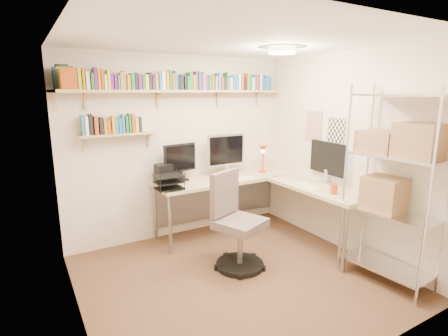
{
  "coord_description": "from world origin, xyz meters",
  "views": [
    {
      "loc": [
        -1.91,
        -2.97,
        2.01
      ],
      "look_at": [
        0.16,
        0.55,
        1.12
      ],
      "focal_mm": 28.0,
      "sensor_mm": 36.0,
      "label": 1
    }
  ],
  "objects": [
    {
      "name": "ground",
      "position": [
        0.0,
        0.0,
        0.0
      ],
      "size": [
        3.2,
        3.2,
        0.0
      ],
      "primitive_type": "plane",
      "color": "#49281F",
      "rests_on": "ground"
    },
    {
      "name": "room_shell",
      "position": [
        0.0,
        0.0,
        1.55
      ],
      "size": [
        3.24,
        3.04,
        2.52
      ],
      "color": "beige",
      "rests_on": "ground"
    },
    {
      "name": "wall_shelves",
      "position": [
        -0.41,
        1.3,
        2.03
      ],
      "size": [
        3.12,
        1.09,
        0.8
      ],
      "color": "tan",
      "rests_on": "ground"
    },
    {
      "name": "corner_desk",
      "position": [
        0.66,
        0.91,
        0.81
      ],
      "size": [
        2.26,
        2.09,
        1.42
      ],
      "color": "#C8B282",
      "rests_on": "ground"
    },
    {
      "name": "office_chair",
      "position": [
        0.13,
        0.24,
        0.47
      ],
      "size": [
        0.65,
        0.65,
        1.12
      ],
      "rotation": [
        0.0,
        0.0,
        0.38
      ],
      "color": "black",
      "rests_on": "ground"
    },
    {
      "name": "wire_rack",
      "position": [
        1.36,
        -0.86,
        1.26
      ],
      "size": [
        0.52,
        0.94,
        2.09
      ],
      "rotation": [
        0.0,
        0.0,
        0.09
      ],
      "color": "silver",
      "rests_on": "ground"
    }
  ]
}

